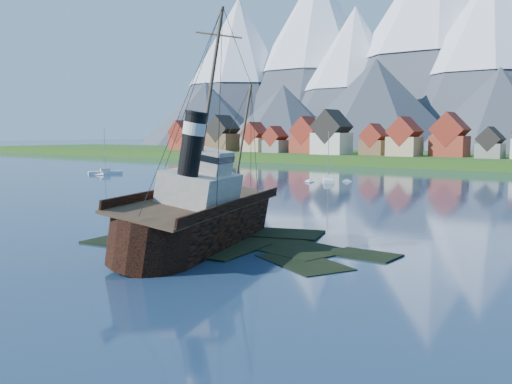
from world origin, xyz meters
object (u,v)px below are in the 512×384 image
Objects in this scene: sailboat_c at (328,181)px; sailboat_b at (105,173)px; sailboat_a at (218,190)px; tugboat_wreck at (208,213)px.

sailboat_b is at bearing 160.71° from sailboat_c.
sailboat_b is (-55.37, 15.95, 0.08)m from sailboat_a.
sailboat_a is at bearing 13.87° from sailboat_b.
sailboat_a is 57.62m from sailboat_b.
sailboat_c reaches higher than sailboat_a.
sailboat_b reaches higher than sailboat_a.
tugboat_wreck is at bearing -2.05° from sailboat_b.
tugboat_wreck is 104.50m from sailboat_b.
tugboat_wreck is 2.53× the size of sailboat_c.
sailboat_c is (5.98, 31.55, 0.04)m from sailboat_a.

